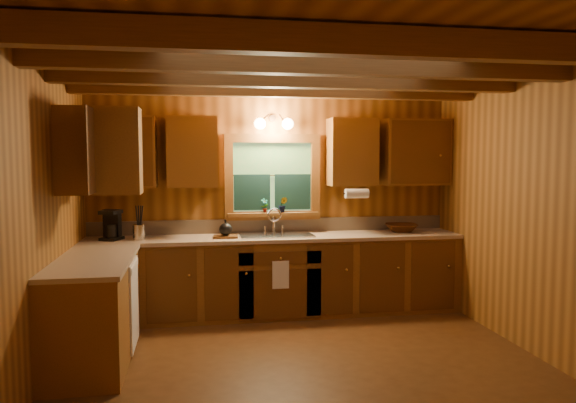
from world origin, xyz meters
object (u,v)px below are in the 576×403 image
(cutting_board, at_px, (226,237))
(wicker_basket, at_px, (401,228))
(sink, at_px, (276,239))
(coffee_maker, at_px, (112,225))

(cutting_board, bearing_deg, wicker_basket, 6.29)
(sink, distance_m, wicker_basket, 1.52)
(sink, distance_m, coffee_maker, 1.79)
(coffee_maker, distance_m, wicker_basket, 3.30)
(sink, distance_m, cutting_board, 0.58)
(sink, relative_size, wicker_basket, 2.18)
(cutting_board, relative_size, wicker_basket, 0.70)
(sink, bearing_deg, cutting_board, -172.21)
(coffee_maker, bearing_deg, sink, 22.72)
(sink, xyz_separation_m, cutting_board, (-0.57, -0.08, 0.06))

